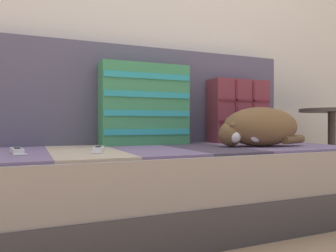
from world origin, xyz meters
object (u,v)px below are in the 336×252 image
(throw_pillow_quilted, at_px, (238,111))
(game_remote_near, at_px, (98,149))
(couch, at_px, (171,184))
(throw_pillow_striped, at_px, (145,105))
(game_remote_far, at_px, (17,151))
(sleeping_cat, at_px, (258,128))
(end_table, at_px, (332,136))

(throw_pillow_quilted, relative_size, game_remote_near, 1.94)
(couch, relative_size, throw_pillow_striped, 3.77)
(couch, relative_size, throw_pillow_quilted, 4.78)
(game_remote_near, bearing_deg, game_remote_far, 171.48)
(sleeping_cat, distance_m, game_remote_far, 1.07)
(sleeping_cat, relative_size, end_table, 0.83)
(throw_pillow_striped, distance_m, sleeping_cat, 0.59)
(game_remote_far, bearing_deg, throw_pillow_striped, 24.80)
(couch, xyz_separation_m, sleeping_cat, (0.40, -0.14, 0.27))
(couch, bearing_deg, throw_pillow_striped, 106.23)
(sleeping_cat, bearing_deg, couch, 160.97)
(sleeping_cat, xyz_separation_m, end_table, (0.76, 0.22, -0.06))
(throw_pillow_quilted, distance_m, game_remote_near, 0.97)
(couch, relative_size, game_remote_near, 9.26)
(end_table, bearing_deg, couch, -175.73)
(couch, relative_size, game_remote_far, 8.71)
(couch, height_order, end_table, end_table)
(throw_pillow_quilted, xyz_separation_m, end_table, (0.63, -0.12, -0.16))
(throw_pillow_quilted, distance_m, throw_pillow_striped, 0.59)
(couch, bearing_deg, throw_pillow_quilted, 21.57)
(throw_pillow_striped, xyz_separation_m, sleeping_cat, (0.46, -0.35, -0.12))
(couch, relative_size, end_table, 3.18)
(game_remote_far, relative_size, end_table, 0.37)
(game_remote_far, bearing_deg, game_remote_near, -8.52)
(game_remote_far, bearing_deg, couch, 5.95)
(throw_pillow_quilted, bearing_deg, couch, -158.43)
(throw_pillow_quilted, distance_m, end_table, 0.66)
(couch, height_order, sleeping_cat, sleeping_cat)
(throw_pillow_quilted, height_order, end_table, throw_pillow_quilted)
(game_remote_near, xyz_separation_m, end_table, (1.52, 0.20, 0.02))
(couch, distance_m, end_table, 1.18)
(throw_pillow_quilted, height_order, game_remote_far, throw_pillow_quilted)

